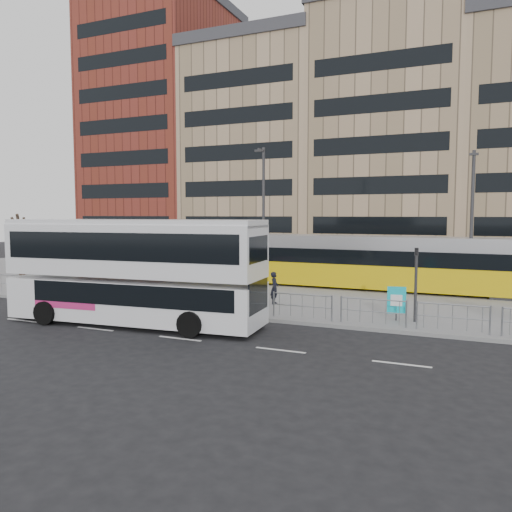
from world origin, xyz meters
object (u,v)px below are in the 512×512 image
at_px(bare_tree, 20,212).
at_px(ad_panel, 396,301).
at_px(traffic_light_east, 416,275).
at_px(tram, 359,262).
at_px(pedestrian, 274,288).
at_px(traffic_light_west, 129,264).
at_px(double_decker_bus, 134,268).
at_px(lamp_post_east, 472,217).
at_px(lamp_post_west, 263,210).

bearing_deg(bare_tree, ad_panel, -10.82).
bearing_deg(bare_tree, traffic_light_east, -10.42).
xyz_separation_m(tram, pedestrian, (-2.74, -6.99, -0.79)).
bearing_deg(pedestrian, traffic_light_west, 104.32).
height_order(double_decker_bus, lamp_post_east, lamp_post_east).
bearing_deg(bare_tree, lamp_post_east, 4.89).
relative_size(double_decker_bus, lamp_post_east, 1.42).
distance_m(tram, traffic_light_east, 9.51).
bearing_deg(traffic_light_west, double_decker_bus, -42.17).
relative_size(double_decker_bus, bare_tree, 1.73).
xyz_separation_m(tram, lamp_post_east, (6.20, -0.77, 2.72)).
xyz_separation_m(pedestrian, traffic_light_west, (-6.94, -2.52, 1.17)).
xyz_separation_m(lamp_post_west, bare_tree, (-18.02, -2.87, -0.12)).
distance_m(tram, lamp_post_east, 6.81).
bearing_deg(bare_tree, lamp_post_west, 9.06).
height_order(ad_panel, bare_tree, bare_tree).
bearing_deg(double_decker_bus, lamp_post_west, 82.55).
xyz_separation_m(double_decker_bus, bare_tree, (-17.36, 9.68, 2.36)).
xyz_separation_m(traffic_light_west, lamp_post_west, (3.63, 9.03, 2.74)).
height_order(pedestrian, traffic_light_east, traffic_light_east).
height_order(pedestrian, lamp_post_east, lamp_post_east).
distance_m(pedestrian, traffic_light_east, 7.16).
bearing_deg(ad_panel, tram, 100.18).
height_order(ad_panel, lamp_post_west, lamp_post_west).
relative_size(lamp_post_west, lamp_post_east, 1.10).
xyz_separation_m(tram, traffic_light_west, (-9.68, -9.51, 0.38)).
bearing_deg(double_decker_bus, ad_panel, 19.25).
height_order(ad_panel, traffic_light_west, traffic_light_west).
height_order(traffic_light_west, lamp_post_east, lamp_post_east).
distance_m(tram, bare_tree, 24.49).
relative_size(tram, bare_tree, 4.18).
height_order(pedestrian, traffic_light_west, traffic_light_west).
distance_m(double_decker_bus, bare_tree, 20.02).
xyz_separation_m(lamp_post_west, lamp_post_east, (12.25, -0.28, -0.41)).
relative_size(traffic_light_east, bare_tree, 0.48).
bearing_deg(tram, traffic_light_west, -134.32).
bearing_deg(traffic_light_west, ad_panel, 11.63).
bearing_deg(pedestrian, lamp_post_east, -60.81).
relative_size(double_decker_bus, tram, 0.41).
bearing_deg(traffic_light_west, tram, 52.15).
bearing_deg(traffic_light_east, ad_panel, -174.94).
xyz_separation_m(ad_panel, bare_tree, (-27.47, 5.25, 3.76)).
height_order(traffic_light_west, bare_tree, bare_tree).
distance_m(ad_panel, bare_tree, 28.21).
height_order(pedestrian, bare_tree, bare_tree).
relative_size(ad_panel, bare_tree, 0.22).
bearing_deg(lamp_post_east, tram, 172.92).
height_order(traffic_light_east, bare_tree, bare_tree).
relative_size(tram, ad_panel, 18.74).
distance_m(ad_panel, pedestrian, 6.35).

